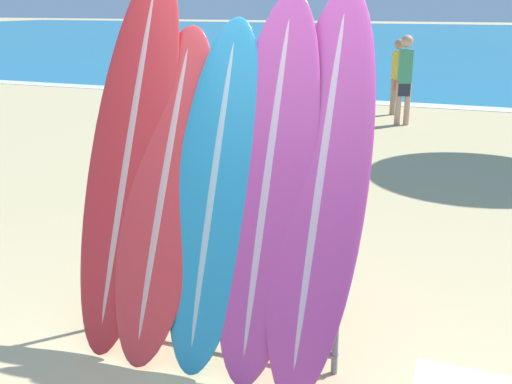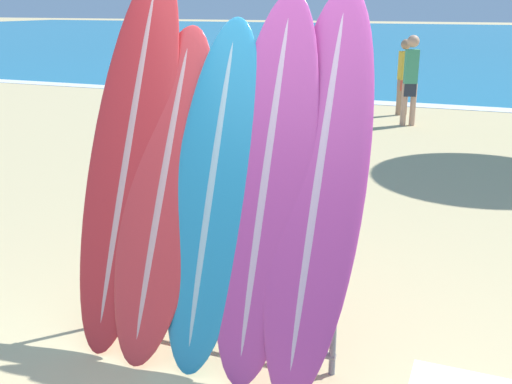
# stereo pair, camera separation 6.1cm
# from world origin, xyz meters

# --- Properties ---
(ground_plane) EXTENTS (160.00, 160.00, 0.00)m
(ground_plane) POSITION_xyz_m (0.00, 0.00, 0.00)
(ground_plane) COLOR tan
(ocean_water) EXTENTS (120.00, 60.00, 0.01)m
(ocean_water) POSITION_xyz_m (0.00, 40.24, 0.00)
(ocean_water) COLOR teal
(ocean_water) RESTS_ON ground_plane
(surfboard_rack) EXTENTS (1.68, 0.04, 0.83)m
(surfboard_rack) POSITION_xyz_m (-0.38, 0.26, 0.45)
(surfboard_rack) COLOR slate
(surfboard_rack) RESTS_ON ground_plane
(surfboard_slot_0) EXTENTS (0.60, 1.08, 2.45)m
(surfboard_slot_0) POSITION_xyz_m (-1.03, 0.41, 1.23)
(surfboard_slot_0) COLOR red
(surfboard_slot_0) RESTS_ON ground_plane
(surfboard_slot_1) EXTENTS (0.60, 1.01, 2.06)m
(surfboard_slot_1) POSITION_xyz_m (-0.72, 0.32, 1.03)
(surfboard_slot_1) COLOR red
(surfboard_slot_1) RESTS_ON ground_plane
(surfboard_slot_2) EXTENTS (0.55, 0.92, 2.12)m
(surfboard_slot_2) POSITION_xyz_m (-0.37, 0.32, 1.06)
(surfboard_slot_2) COLOR teal
(surfboard_slot_2) RESTS_ON ground_plane
(surfboard_slot_3) EXTENTS (0.57, 0.98, 2.27)m
(surfboard_slot_3) POSITION_xyz_m (-0.03, 0.36, 1.14)
(surfboard_slot_3) COLOR #B23D8E
(surfboard_slot_3) RESTS_ON ground_plane
(surfboard_slot_4) EXTENTS (0.56, 1.13, 2.31)m
(surfboard_slot_4) POSITION_xyz_m (0.29, 0.38, 1.15)
(surfboard_slot_4) COLOR #B23D8E
(surfboard_slot_4) RESTS_ON ground_plane
(person_near_water) EXTENTS (0.26, 0.25, 1.52)m
(person_near_water) POSITION_xyz_m (-0.54, 9.61, 0.83)
(person_near_water) COLOR #A87A5B
(person_near_water) RESTS_ON ground_plane
(person_mid_beach) EXTENTS (0.30, 0.25, 1.76)m
(person_mid_beach) POSITION_xyz_m (-2.42, 6.98, 0.96)
(person_mid_beach) COLOR #846047
(person_mid_beach) RESTS_ON ground_plane
(person_far_left) EXTENTS (0.27, 0.22, 1.65)m
(person_far_left) POSITION_xyz_m (-0.27, 8.51, 0.90)
(person_far_left) COLOR tan
(person_far_left) RESTS_ON ground_plane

